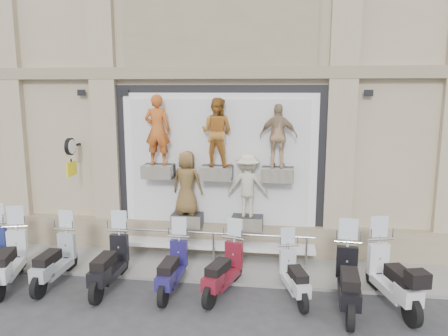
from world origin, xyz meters
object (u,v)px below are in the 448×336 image
(clock_sign_bracket, at_px, (71,152))
(scooter_i, at_px, (393,267))
(scooter_b, at_px, (8,250))
(scooter_h, at_px, (349,270))
(scooter_g, at_px, (294,267))
(guard_rail, at_px, (213,250))
(scooter_d, at_px, (109,254))
(scooter_c, at_px, (54,251))
(scooter_e, at_px, (172,259))
(scooter_f, at_px, (224,261))

(clock_sign_bracket, bearing_deg, scooter_i, -13.85)
(scooter_b, distance_m, scooter_h, 7.51)
(scooter_i, bearing_deg, scooter_g, 162.38)
(guard_rail, xyz_separation_m, scooter_d, (-2.11, -1.50, 0.35))
(scooter_h, bearing_deg, scooter_g, 165.38)
(guard_rail, relative_size, scooter_g, 2.93)
(scooter_g, bearing_deg, scooter_i, -18.17)
(scooter_c, distance_m, scooter_g, 5.44)
(guard_rail, xyz_separation_m, scooter_g, (1.99, -1.40, 0.24))
(scooter_i, bearing_deg, scooter_c, 164.54)
(scooter_i, bearing_deg, scooter_d, 164.87)
(clock_sign_bracket, distance_m, scooter_c, 2.82)
(guard_rail, xyz_separation_m, scooter_e, (-0.68, -1.47, 0.30))
(scooter_c, bearing_deg, clock_sign_bracket, 102.81)
(scooter_b, xyz_separation_m, scooter_g, (6.43, 0.28, -0.15))
(guard_rail, bearing_deg, scooter_e, -114.80)
(guard_rail, bearing_deg, scooter_b, -159.29)
(scooter_d, relative_size, scooter_i, 0.94)
(scooter_g, xyz_separation_m, scooter_h, (1.07, -0.36, 0.16))
(guard_rail, height_order, scooter_c, scooter_c)
(guard_rail, height_order, scooter_i, scooter_i)
(scooter_g, bearing_deg, guard_rail, 128.94)
(scooter_b, relative_size, scooter_h, 0.98)
(clock_sign_bracket, bearing_deg, guard_rail, -6.84)
(scooter_e, relative_size, scooter_g, 1.09)
(scooter_c, height_order, scooter_f, scooter_c)
(clock_sign_bracket, distance_m, scooter_d, 3.32)
(scooter_f, bearing_deg, guard_rail, 123.93)
(clock_sign_bracket, height_order, scooter_d, clock_sign_bracket)
(scooter_b, height_order, scooter_e, scooter_b)
(guard_rail, bearing_deg, scooter_h, -29.84)
(clock_sign_bracket, relative_size, scooter_e, 0.54)
(clock_sign_bracket, distance_m, scooter_i, 8.34)
(guard_rail, distance_m, scooter_e, 1.65)
(scooter_c, xyz_separation_m, scooter_g, (5.44, 0.07, -0.09))
(scooter_c, relative_size, scooter_i, 0.91)
(guard_rail, height_order, scooter_d, scooter_d)
(scooter_c, xyz_separation_m, scooter_h, (6.52, -0.29, 0.07))
(clock_sign_bracket, height_order, scooter_h, clock_sign_bracket)
(scooter_b, distance_m, scooter_c, 1.01)
(scooter_b, height_order, scooter_g, scooter_b)
(scooter_g, bearing_deg, scooter_f, 165.14)
(scooter_b, height_order, scooter_i, scooter_i)
(scooter_f, bearing_deg, scooter_c, -163.39)
(scooter_e, distance_m, scooter_h, 3.75)
(scooter_f, xyz_separation_m, scooter_g, (1.53, 0.03, -0.08))
(guard_rail, height_order, clock_sign_bracket, clock_sign_bracket)
(guard_rail, distance_m, scooter_h, 3.55)
(scooter_d, height_order, scooter_e, scooter_d)
(scooter_c, relative_size, scooter_d, 0.97)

